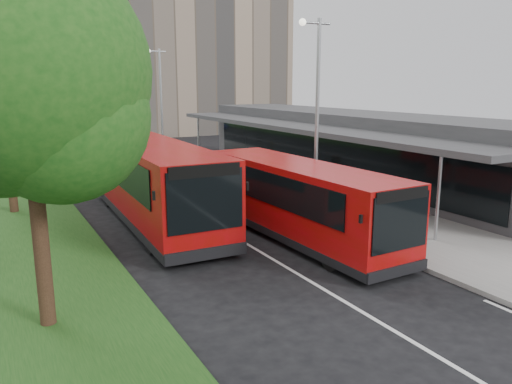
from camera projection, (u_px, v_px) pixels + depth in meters
ground at (250, 246)px, 17.64m from camera, size 120.00×120.00×0.00m
pavement at (195, 159)px, 37.57m from camera, size 5.00×80.00×0.15m
grass_verge at (3, 174)px, 31.45m from camera, size 5.00×80.00×0.10m
lane_centre_line at (134, 178)px, 30.48m from camera, size 0.12×70.00×0.01m
kerb_dashes at (165, 164)px, 35.46m from camera, size 0.12×56.00×0.01m
office_block at (186, 54)px, 58.28m from camera, size 22.00×12.00×18.00m
station_building at (349, 146)px, 29.17m from camera, size 7.70×26.00×4.00m
tree_near at (25, 89)px, 10.64m from camera, size 5.31×5.31×8.54m
tree_mid at (2, 94)px, 20.98m from camera, size 5.01×5.01×8.06m
lamp_post_near at (316, 106)px, 20.29m from camera, size 1.44×0.28×8.00m
lamp_post_far at (160, 96)px, 37.41m from camera, size 1.44×0.28×8.00m
bus_main at (299, 201)px, 18.18m from camera, size 2.80×9.97×2.80m
bus_second at (154, 183)px, 20.26m from camera, size 3.33×11.65×3.28m
litter_bin at (255, 172)px, 28.51m from camera, size 0.72×0.72×1.02m
bollard at (190, 154)px, 35.76m from camera, size 0.17×0.17×1.06m
car_near at (85, 134)px, 51.73m from camera, size 1.55×3.22×1.06m
car_far at (53, 131)px, 53.58m from camera, size 1.89×3.76×1.18m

